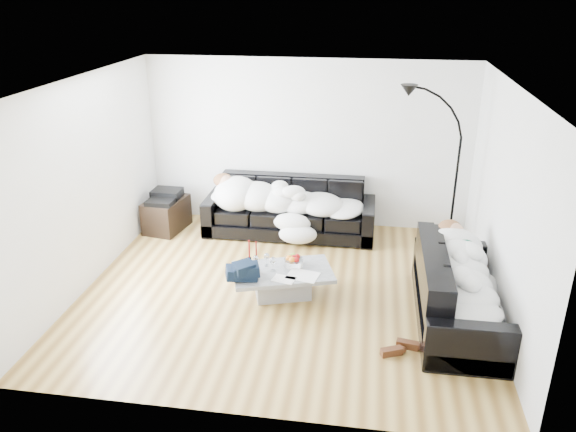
# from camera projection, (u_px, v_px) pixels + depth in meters

# --- Properties ---
(ground) EXTENTS (5.00, 5.00, 0.00)m
(ground) POSITION_uv_depth(u_px,v_px,m) (284.00, 290.00, 7.12)
(ground) COLOR brown
(ground) RESTS_ON ground
(wall_back) EXTENTS (5.00, 0.02, 2.60)m
(wall_back) POSITION_uv_depth(u_px,v_px,m) (307.00, 144.00, 8.67)
(wall_back) COLOR silver
(wall_back) RESTS_ON ground
(wall_left) EXTENTS (0.02, 4.50, 2.60)m
(wall_left) POSITION_uv_depth(u_px,v_px,m) (86.00, 184.00, 6.97)
(wall_left) COLOR silver
(wall_left) RESTS_ON ground
(wall_right) EXTENTS (0.02, 4.50, 2.60)m
(wall_right) POSITION_uv_depth(u_px,v_px,m) (505.00, 206.00, 6.27)
(wall_right) COLOR silver
(wall_right) RESTS_ON ground
(ceiling) EXTENTS (5.00, 5.00, 0.00)m
(ceiling) POSITION_uv_depth(u_px,v_px,m) (284.00, 83.00, 6.11)
(ceiling) COLOR white
(ceiling) RESTS_ON ground
(sofa_back) EXTENTS (2.58, 0.89, 0.84)m
(sofa_back) POSITION_uv_depth(u_px,v_px,m) (290.00, 208.00, 8.59)
(sofa_back) COLOR black
(sofa_back) RESTS_ON ground
(sofa_right) EXTENTS (0.89, 2.08, 0.84)m
(sofa_right) POSITION_uv_depth(u_px,v_px,m) (459.00, 288.00, 6.34)
(sofa_right) COLOR black
(sofa_right) RESTS_ON ground
(sleeper_back) EXTENTS (2.19, 0.76, 0.44)m
(sleeper_back) POSITION_uv_depth(u_px,v_px,m) (289.00, 196.00, 8.46)
(sleeper_back) COLOR white
(sleeper_back) RESTS_ON sofa_back
(sleeper_right) EXTENTS (0.75, 1.79, 0.44)m
(sleeper_right) POSITION_uv_depth(u_px,v_px,m) (462.00, 271.00, 6.25)
(sleeper_right) COLOR white
(sleeper_right) RESTS_ON sofa_right
(teal_cushion) EXTENTS (0.42, 0.38, 0.20)m
(teal_cushion) POSITION_uv_depth(u_px,v_px,m) (450.00, 240.00, 6.82)
(teal_cushion) COLOR #0C5A3B
(teal_cushion) RESTS_ON sofa_right
(coffee_table) EXTENTS (1.36, 1.04, 0.35)m
(coffee_table) POSITION_uv_depth(u_px,v_px,m) (283.00, 283.00, 6.94)
(coffee_table) COLOR #939699
(coffee_table) RESTS_ON ground
(fruit_bowl) EXTENTS (0.30, 0.30, 0.15)m
(fruit_bowl) POSITION_uv_depth(u_px,v_px,m) (294.00, 260.00, 6.97)
(fruit_bowl) COLOR white
(fruit_bowl) RESTS_ON coffee_table
(wine_glass_a) EXTENTS (0.08, 0.08, 0.17)m
(wine_glass_a) POSITION_uv_depth(u_px,v_px,m) (267.00, 260.00, 6.96)
(wine_glass_a) COLOR white
(wine_glass_a) RESTS_ON coffee_table
(wine_glass_b) EXTENTS (0.08, 0.08, 0.16)m
(wine_glass_b) POSITION_uv_depth(u_px,v_px,m) (256.00, 261.00, 6.92)
(wine_glass_b) COLOR white
(wine_glass_b) RESTS_ON coffee_table
(wine_glass_c) EXTENTS (0.09, 0.09, 0.18)m
(wine_glass_c) POSITION_uv_depth(u_px,v_px,m) (273.00, 264.00, 6.82)
(wine_glass_c) COLOR white
(wine_glass_c) RESTS_ON coffee_table
(candle_left) EXTENTS (0.06, 0.06, 0.26)m
(candle_left) POSITION_uv_depth(u_px,v_px,m) (249.00, 250.00, 7.10)
(candle_left) COLOR maroon
(candle_left) RESTS_ON coffee_table
(candle_right) EXTENTS (0.05, 0.05, 0.24)m
(candle_right) POSITION_uv_depth(u_px,v_px,m) (256.00, 250.00, 7.11)
(candle_right) COLOR maroon
(candle_right) RESTS_ON coffee_table
(newspaper_a) EXTENTS (0.42, 0.36, 0.01)m
(newspaper_a) POSITION_uv_depth(u_px,v_px,m) (303.00, 275.00, 6.74)
(newspaper_a) COLOR silver
(newspaper_a) RESTS_ON coffee_table
(newspaper_b) EXTENTS (0.30, 0.24, 0.01)m
(newspaper_b) POSITION_uv_depth(u_px,v_px,m) (284.00, 279.00, 6.66)
(newspaper_b) COLOR silver
(newspaper_b) RESTS_ON coffee_table
(navy_jacket) EXTENTS (0.49, 0.46, 0.19)m
(navy_jacket) POSITION_uv_depth(u_px,v_px,m) (242.00, 265.00, 6.63)
(navy_jacket) COLOR black
(navy_jacket) RESTS_ON coffee_table
(shoes) EXTENTS (0.45, 0.37, 0.09)m
(shoes) POSITION_uv_depth(u_px,v_px,m) (399.00, 348.00, 5.92)
(shoes) COLOR #472311
(shoes) RESTS_ON ground
(av_cabinet) EXTENTS (0.62, 0.80, 0.50)m
(av_cabinet) POSITION_uv_depth(u_px,v_px,m) (167.00, 214.00, 8.79)
(av_cabinet) COLOR black
(av_cabinet) RESTS_ON ground
(stereo) EXTENTS (0.45, 0.36, 0.13)m
(stereo) POSITION_uv_depth(u_px,v_px,m) (165.00, 196.00, 8.67)
(stereo) COLOR black
(stereo) RESTS_ON av_cabinet
(floor_lamp) EXTENTS (0.81, 0.46, 2.11)m
(floor_lamp) POSITION_uv_depth(u_px,v_px,m) (455.00, 185.00, 7.64)
(floor_lamp) COLOR black
(floor_lamp) RESTS_ON ground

